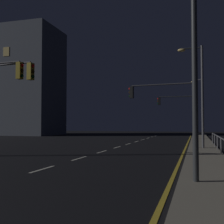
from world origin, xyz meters
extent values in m
plane|color=black|center=(0.00, 17.50, 0.00)|extent=(112.00, 112.00, 0.00)
cube|color=gray|center=(6.67, 17.50, 0.07)|extent=(2.10, 77.00, 0.14)
cube|color=silver|center=(0.00, 9.00, 0.01)|extent=(0.14, 2.00, 0.01)
cube|color=silver|center=(0.00, 13.00, 0.01)|extent=(0.14, 2.00, 0.01)
cube|color=silver|center=(0.00, 17.00, 0.01)|extent=(0.14, 2.00, 0.01)
cube|color=silver|center=(0.00, 21.00, 0.01)|extent=(0.14, 2.00, 0.01)
cube|color=silver|center=(0.00, 25.00, 0.01)|extent=(0.14, 2.00, 0.01)
cube|color=silver|center=(0.00, 29.00, 0.01)|extent=(0.14, 2.00, 0.01)
cube|color=silver|center=(0.00, 33.00, 0.01)|extent=(0.14, 2.00, 0.01)
cube|color=silver|center=(0.00, 37.00, 0.01)|extent=(0.14, 2.00, 0.01)
cube|color=silver|center=(0.00, 41.00, 0.01)|extent=(0.14, 2.00, 0.01)
cube|color=silver|center=(0.00, 45.00, 0.01)|extent=(0.14, 2.00, 0.01)
cube|color=gold|center=(5.37, 22.50, 0.01)|extent=(0.14, 53.00, 0.01)
cylinder|color=#2D3033|center=(6.05, 20.74, 2.70)|extent=(0.16, 0.16, 5.11)
cylinder|color=#38383D|center=(3.61, 20.98, 5.00)|extent=(4.89, 0.59, 0.11)
cube|color=black|center=(1.17, 21.22, 4.48)|extent=(0.31, 0.37, 0.95)
sphere|color=red|center=(1.02, 21.23, 4.78)|extent=(0.20, 0.20, 0.20)
sphere|color=black|center=(1.02, 21.23, 4.48)|extent=(0.20, 0.20, 0.20)
sphere|color=black|center=(1.02, 21.23, 4.18)|extent=(0.20, 0.20, 0.20)
cylinder|color=#4C4C51|center=(-4.62, 12.31, 5.43)|extent=(2.55, 0.24, 0.11)
cube|color=olive|center=(-3.35, 12.25, 4.90)|extent=(0.30, 0.35, 0.95)
sphere|color=red|center=(-3.20, 12.24, 5.20)|extent=(0.20, 0.20, 0.20)
sphere|color=black|center=(-3.20, 12.24, 4.90)|extent=(0.20, 0.20, 0.20)
sphere|color=black|center=(-3.20, 12.24, 4.60)|extent=(0.20, 0.20, 0.20)
cylinder|color=#38383D|center=(6.29, 34.51, 2.82)|extent=(0.16, 0.16, 5.37)
cylinder|color=#2D3033|center=(4.07, 34.41, 5.26)|extent=(4.45, 0.31, 0.11)
cube|color=black|center=(1.85, 34.31, 4.73)|extent=(0.30, 0.35, 0.95)
sphere|color=red|center=(1.70, 34.30, 5.03)|extent=(0.20, 0.20, 0.20)
sphere|color=black|center=(1.70, 34.30, 4.73)|extent=(0.20, 0.20, 0.20)
sphere|color=black|center=(1.70, 34.30, 4.43)|extent=(0.20, 0.20, 0.20)
cylinder|color=#4C4C51|center=(-4.48, 12.50, 5.36)|extent=(3.58, 0.46, 0.11)
cube|color=olive|center=(-2.69, 12.32, 4.84)|extent=(0.31, 0.37, 0.95)
sphere|color=red|center=(-2.54, 12.31, 5.14)|extent=(0.20, 0.20, 0.20)
sphere|color=black|center=(-2.54, 12.31, 4.84)|extent=(0.20, 0.20, 0.20)
sphere|color=black|center=(-2.54, 12.31, 4.54)|extent=(0.20, 0.20, 0.20)
cylinder|color=#38383D|center=(6.96, 35.98, 3.91)|extent=(0.18, 0.18, 7.53)
cylinder|color=#38383D|center=(6.44, 36.63, 7.52)|extent=(1.12, 1.35, 0.10)
ellipsoid|color=#F9D172|center=(5.92, 37.27, 7.42)|extent=(0.56, 0.36, 0.24)
cylinder|color=#4C4C51|center=(6.67, 20.44, 3.94)|extent=(0.18, 0.18, 7.59)
cylinder|color=#2D3033|center=(5.93, 20.45, 7.58)|extent=(1.48, 0.11, 0.10)
ellipsoid|color=#F9D172|center=(5.19, 20.46, 7.48)|extent=(0.56, 0.36, 0.24)
cylinder|color=#2D3033|center=(6.16, 7.34, 4.21)|extent=(0.18, 0.18, 8.13)
cylinder|color=#59595E|center=(7.57, 15.99, 0.61)|extent=(0.09, 0.09, 0.95)
cylinder|color=#59595E|center=(7.57, 18.99, 0.61)|extent=(0.09, 0.09, 0.95)
cylinder|color=#59595E|center=(7.57, 21.99, 0.61)|extent=(0.09, 0.09, 0.95)
cylinder|color=#59595E|center=(7.57, 24.99, 0.61)|extent=(0.09, 0.09, 0.95)
cube|color=#4C515B|center=(-26.20, 43.05, 9.32)|extent=(18.52, 9.20, 18.65)
cube|color=#EACC7A|center=(-23.41, 38.41, 13.71)|extent=(1.10, 0.06, 1.50)
camera|label=1|loc=(6.18, -1.97, 1.89)|focal=46.74mm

